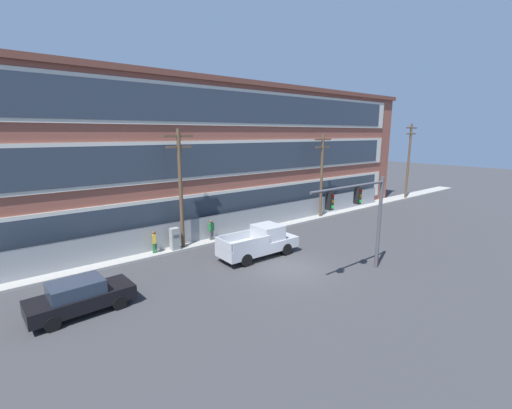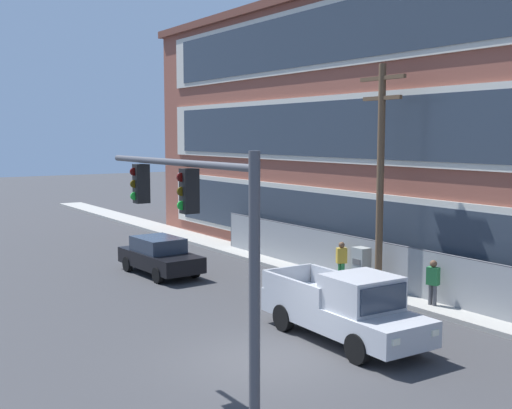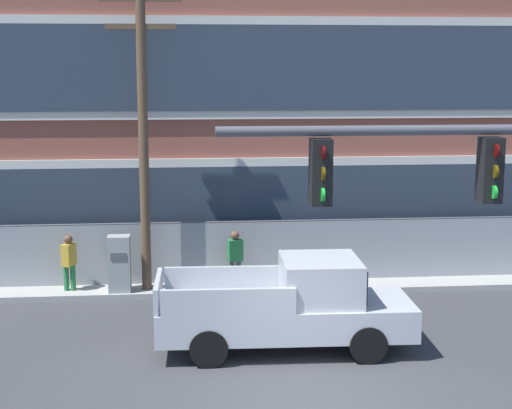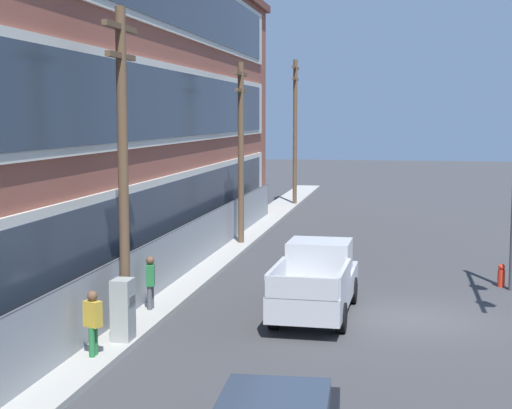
% 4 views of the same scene
% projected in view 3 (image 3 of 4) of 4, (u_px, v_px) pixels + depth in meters
% --- Properties ---
extents(ground_plane, '(160.00, 160.00, 0.00)m').
position_uv_depth(ground_plane, '(311.00, 406.00, 14.32)').
color(ground_plane, '#38383A').
extents(sidewalk_building_side, '(80.00, 1.79, 0.16)m').
position_uv_depth(sidewalk_building_side, '(266.00, 285.00, 22.01)').
color(sidewalk_building_side, '#9E9B93').
rests_on(sidewalk_building_side, ground).
extents(brick_mill_building, '(48.99, 8.92, 12.17)m').
position_uv_depth(brick_mill_building, '(273.00, 67.00, 25.99)').
color(brick_mill_building, brown).
rests_on(brick_mill_building, ground).
extents(chain_link_fence, '(35.79, 0.06, 1.89)m').
position_uv_depth(chain_link_fence, '(387.00, 250.00, 22.32)').
color(chain_link_fence, gray).
rests_on(chain_link_fence, ground).
extents(pickup_truck_silver, '(5.64, 2.15, 2.03)m').
position_uv_depth(pickup_truck_silver, '(291.00, 307.00, 17.03)').
color(pickup_truck_silver, '#B2B5BA').
rests_on(pickup_truck_silver, ground).
extents(utility_pole_near_corner, '(2.13, 0.26, 8.34)m').
position_uv_depth(utility_pole_near_corner, '(143.00, 127.00, 20.56)').
color(utility_pole_near_corner, brown).
rests_on(utility_pole_near_corner, ground).
extents(electrical_cabinet, '(0.59, 0.49, 1.69)m').
position_uv_depth(electrical_cabinet, '(119.00, 267.00, 20.96)').
color(electrical_cabinet, '#939993').
rests_on(electrical_cabinet, ground).
extents(pedestrian_near_cabinet, '(0.38, 0.46, 1.69)m').
position_uv_depth(pedestrian_near_cabinet, '(69.00, 261.00, 21.03)').
color(pedestrian_near_cabinet, '#236B38').
rests_on(pedestrian_near_cabinet, ground).
extents(pedestrian_by_fence, '(0.45, 0.33, 1.69)m').
position_uv_depth(pedestrian_by_fence, '(235.00, 256.00, 21.53)').
color(pedestrian_by_fence, '#4C4C51').
rests_on(pedestrian_by_fence, ground).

